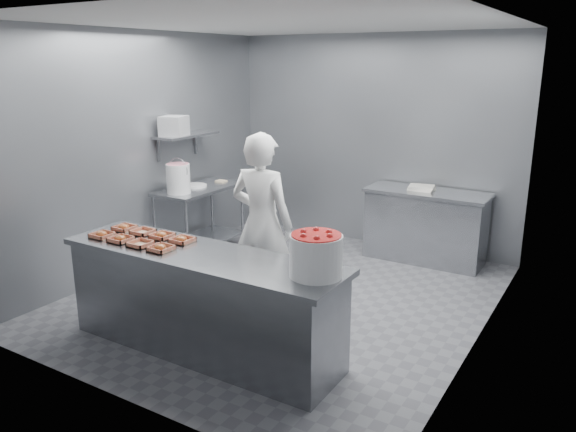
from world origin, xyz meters
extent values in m
plane|color=#4C4C51|center=(0.00, 0.00, 0.00)|extent=(4.50, 4.50, 0.00)
plane|color=white|center=(0.00, 0.00, 2.80)|extent=(4.50, 4.50, 0.00)
cube|color=slate|center=(0.00, 2.25, 1.40)|extent=(4.00, 0.04, 2.80)
cube|color=slate|center=(-2.00, 0.00, 1.40)|extent=(0.04, 4.50, 2.80)
cube|color=slate|center=(2.00, 0.00, 1.40)|extent=(0.04, 4.50, 2.80)
cube|color=slate|center=(0.00, -1.35, 0.88)|extent=(2.60, 0.70, 0.05)
cube|color=slate|center=(0.00, -1.35, 0.42)|extent=(2.50, 0.64, 0.85)
cube|color=slate|center=(-1.65, 0.60, 0.88)|extent=(0.60, 1.20, 0.04)
cube|color=slate|center=(-1.65, 0.60, 0.20)|extent=(0.56, 1.15, 0.03)
cylinder|color=slate|center=(-1.91, 0.04, 0.44)|extent=(0.04, 0.04, 0.88)
cylinder|color=slate|center=(-1.39, 0.04, 0.44)|extent=(0.04, 0.04, 0.88)
cylinder|color=slate|center=(-1.91, 1.16, 0.44)|extent=(0.04, 0.04, 0.88)
cylinder|color=slate|center=(-1.39, 1.16, 0.44)|extent=(0.04, 0.04, 0.88)
cube|color=slate|center=(0.90, 1.90, 0.88)|extent=(1.50, 0.60, 0.05)
cube|color=slate|center=(0.90, 1.90, 0.42)|extent=(1.44, 0.55, 0.85)
cube|color=slate|center=(-1.82, 0.60, 1.55)|extent=(0.35, 0.90, 0.03)
cube|color=tan|center=(-1.03, -1.48, 0.92)|extent=(0.18, 0.18, 0.04)
cube|color=white|center=(-0.99, -1.47, 0.91)|extent=(0.10, 0.06, 0.00)
ellipsoid|color=#B9672E|center=(-1.04, -1.48, 0.93)|extent=(0.10, 0.10, 0.05)
cube|color=tan|center=(-0.79, -1.48, 0.92)|extent=(0.18, 0.18, 0.04)
cube|color=white|center=(-0.75, -1.47, 0.91)|extent=(0.10, 0.06, 0.00)
ellipsoid|color=#B9672E|center=(-0.80, -1.48, 0.93)|extent=(0.10, 0.10, 0.05)
cube|color=tan|center=(-0.55, -1.48, 0.92)|extent=(0.18, 0.18, 0.04)
cube|color=white|center=(-0.51, -1.47, 0.91)|extent=(0.10, 0.06, 0.00)
cube|color=tan|center=(-0.31, -1.48, 0.92)|extent=(0.18, 0.18, 0.04)
cube|color=white|center=(-0.27, -1.47, 0.91)|extent=(0.10, 0.06, 0.00)
ellipsoid|color=#B9672E|center=(-0.32, -1.48, 0.93)|extent=(0.10, 0.10, 0.05)
cube|color=tan|center=(-1.03, -1.22, 0.92)|extent=(0.18, 0.18, 0.04)
cube|color=white|center=(-0.99, -1.20, 0.91)|extent=(0.10, 0.06, 0.00)
ellipsoid|color=#B9672E|center=(-1.04, -1.22, 0.93)|extent=(0.10, 0.10, 0.05)
cube|color=tan|center=(-0.79, -1.22, 0.92)|extent=(0.18, 0.18, 0.04)
cube|color=white|center=(-0.75, -1.20, 0.91)|extent=(0.10, 0.06, 0.00)
cube|color=tan|center=(-0.55, -1.22, 0.92)|extent=(0.18, 0.18, 0.04)
cube|color=white|center=(-0.51, -1.20, 0.91)|extent=(0.10, 0.06, 0.00)
ellipsoid|color=#B9672E|center=(-0.56, -1.22, 0.93)|extent=(0.10, 0.10, 0.05)
cube|color=tan|center=(-0.31, -1.22, 0.92)|extent=(0.18, 0.18, 0.04)
cube|color=white|center=(-0.27, -1.20, 0.91)|extent=(0.10, 0.06, 0.00)
ellipsoid|color=#B9672E|center=(-0.32, -1.22, 0.93)|extent=(0.10, 0.10, 0.05)
imported|color=white|center=(-0.04, -0.37, 0.90)|extent=(0.68, 0.47, 1.81)
cylinder|color=silver|center=(1.08, -1.31, 1.06)|extent=(0.40, 0.40, 0.32)
cylinder|color=red|center=(1.08, -1.31, 1.21)|extent=(0.37, 0.37, 0.04)
cylinder|color=silver|center=(-1.64, 0.21, 1.08)|extent=(0.28, 0.28, 0.36)
cylinder|color=#CD667A|center=(-1.64, 0.21, 1.25)|extent=(0.26, 0.26, 0.02)
torus|color=slate|center=(-1.64, 0.21, 1.19)|extent=(0.30, 0.01, 0.30)
cylinder|color=silver|center=(-1.72, 0.59, 0.91)|extent=(0.35, 0.35, 0.02)
cube|color=#CCB28C|center=(-1.61, 1.01, 0.91)|extent=(0.13, 0.11, 0.02)
cube|color=gray|center=(-1.82, 0.38, 1.68)|extent=(0.36, 0.39, 0.24)
cube|color=silver|center=(0.82, 1.90, 0.93)|extent=(0.31, 0.23, 0.06)
camera|label=1|loc=(2.94, -4.76, 2.45)|focal=35.00mm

